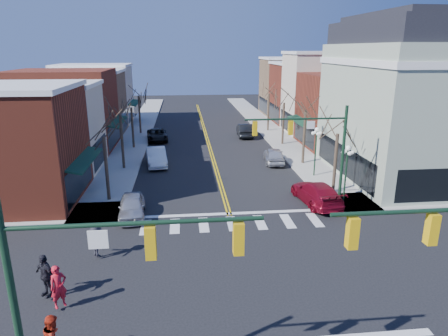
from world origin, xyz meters
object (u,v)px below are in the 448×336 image
object	(u,v)px
victorian_corner	(419,99)
car_left_far	(157,135)
pedestrian_red_a	(59,287)
lamppost_corner	(347,165)
lamppost_midblock	(316,143)
pedestrian_dark_b	(96,241)
car_left_near	(132,206)
car_left_mid	(156,157)
car_right_near	(316,193)
car_right_far	(245,130)
car_right_mid	(274,155)
pedestrian_dark_a	(45,275)

from	to	relation	value
victorian_corner	car_left_far	world-z (taller)	victorian_corner
pedestrian_red_a	lamppost_corner	bearing A→B (deg)	-6.86
lamppost_midblock	pedestrian_dark_b	bearing A→B (deg)	-141.89
car_left_near	pedestrian_dark_b	xyz separation A→B (m)	(-1.18, -5.38, 0.30)
lamppost_corner	pedestrian_dark_b	distance (m)	16.95
car_left_mid	car_right_near	bearing A→B (deg)	-49.84
lamppost_corner	car_left_mid	distance (m)	18.07
victorian_corner	car_left_mid	size ratio (longest dim) A/B	2.88
pedestrian_red_a	pedestrian_dark_b	world-z (taller)	pedestrian_red_a
lamppost_midblock	car_right_far	world-z (taller)	lamppost_midblock
car_left_near	car_right_mid	distance (m)	16.84
car_right_mid	car_right_far	world-z (taller)	car_right_far
pedestrian_red_a	pedestrian_dark_a	world-z (taller)	pedestrian_dark_a
car_right_far	car_left_far	bearing A→B (deg)	9.26
victorian_corner	car_left_near	bearing A→B (deg)	-164.15
car_left_near	car_left_far	bearing A→B (deg)	84.47
pedestrian_dark_a	lamppost_corner	bearing A→B (deg)	65.29
car_left_mid	pedestrian_dark_a	bearing A→B (deg)	-106.69
lamppost_midblock	car_left_near	bearing A→B (deg)	-154.38
car_left_near	lamppost_midblock	bearing A→B (deg)	21.03
car_right_far	pedestrian_dark_b	size ratio (longest dim) A/B	2.91
car_right_near	pedestrian_red_a	bearing A→B (deg)	29.65
pedestrian_red_a	pedestrian_dark_a	xyz separation A→B (m)	(-0.81, 0.89, 0.04)
lamppost_corner	pedestrian_red_a	xyz separation A→B (m)	(-16.48, -10.13, -1.87)
lamppost_midblock	pedestrian_red_a	distance (m)	23.49
pedestrian_dark_b	car_left_far	bearing A→B (deg)	-46.51
car_left_far	pedestrian_red_a	xyz separation A→B (m)	(-2.25, -32.31, 0.40)
victorian_corner	pedestrian_dark_a	size ratio (longest dim) A/B	7.20
car_right_mid	pedestrian_dark_b	size ratio (longest dim) A/B	2.58
lamppost_midblock	car_right_mid	world-z (taller)	lamppost_midblock
car_right_mid	pedestrian_dark_a	world-z (taller)	pedestrian_dark_a
lamppost_midblock	car_left_near	xyz separation A→B (m)	(-14.60, -7.00, -2.26)
lamppost_corner	pedestrian_red_a	distance (m)	19.43
car_left_mid	pedestrian_red_a	distance (m)	21.92
car_left_mid	car_left_far	size ratio (longest dim) A/B	0.98
car_left_near	pedestrian_red_a	distance (m)	9.82
victorian_corner	car_right_near	size ratio (longest dim) A/B	2.65
lamppost_corner	car_right_near	distance (m)	2.88
car_left_near	car_right_far	bearing A→B (deg)	60.38
car_right_mid	pedestrian_red_a	xyz separation A→B (m)	(-14.01, -21.31, 0.34)
lamppost_corner	pedestrian_dark_a	xyz separation A→B (m)	(-17.29, -9.24, -1.82)
lamppost_corner	pedestrian_red_a	world-z (taller)	lamppost_corner
car_left_far	pedestrian_dark_a	world-z (taller)	pedestrian_dark_a
car_left_near	pedestrian_red_a	xyz separation A→B (m)	(-1.88, -9.63, 0.39)
car_left_far	pedestrian_dark_a	xyz separation A→B (m)	(-3.07, -31.42, 0.44)
lamppost_corner	car_left_near	xyz separation A→B (m)	(-14.60, -0.50, -2.26)
lamppost_midblock	car_right_far	xyz separation A→B (m)	(-3.40, 16.98, -2.14)
victorian_corner	pedestrian_dark_b	bearing A→B (deg)	-153.74
car_left_near	pedestrian_dark_b	distance (m)	5.51
car_left_near	car_left_far	xyz separation A→B (m)	(0.37, 22.67, -0.01)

